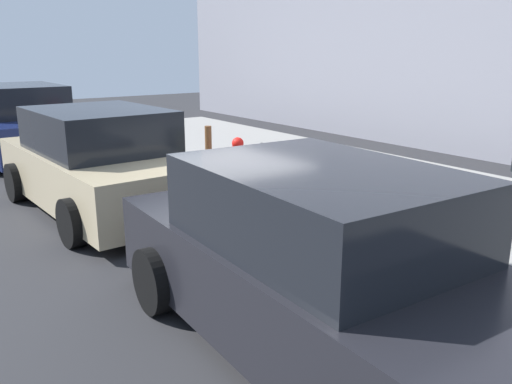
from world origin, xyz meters
TOP-DOWN VIEW (x-y plane):
  - ground_plane at (0.00, 0.00)m, footprint 40.00×40.00m
  - sidewalk_curb at (0.00, -2.50)m, footprint 18.00×5.00m
  - suitcase_black_0 at (-3.23, -0.84)m, footprint 0.51×0.28m
  - suitcase_olive_1 at (-2.74, -0.74)m, footprint 0.37×0.24m
  - suitcase_maroon_2 at (-2.29, -0.73)m, footprint 0.45×0.27m
  - suitcase_red_3 at (-1.81, -0.81)m, footprint 0.44×0.23m
  - suitcase_teal_4 at (-1.37, -0.85)m, footprint 0.35×0.21m
  - suitcase_silver_5 at (-0.92, -0.73)m, footprint 0.46×0.23m
  - suitcase_navy_6 at (-0.42, -0.79)m, footprint 0.44×0.22m
  - fire_hydrant at (0.47, -0.78)m, footprint 0.39×0.21m
  - bollard_post at (1.23, -0.63)m, footprint 0.13×0.13m
  - parked_car_charcoal_0 at (-4.29, 1.66)m, footprint 4.41×2.13m
  - parked_car_beige_1 at (0.65, 1.66)m, footprint 4.34×2.23m
  - parked_car_navy_2 at (5.78, 1.66)m, footprint 4.61×2.12m

SIDE VIEW (x-z plane):
  - ground_plane at x=0.00m, z-range 0.00..0.00m
  - sidewalk_curb at x=0.00m, z-range 0.00..0.14m
  - suitcase_navy_6 at x=-0.42m, z-range 0.01..0.82m
  - suitcase_silver_5 at x=-0.92m, z-range 0.11..0.77m
  - suitcase_teal_4 at x=-1.37m, z-range 0.02..0.92m
  - suitcase_red_3 at x=-1.81m, z-range 0.01..0.94m
  - suitcase_maroon_2 at x=-2.29m, z-range 0.04..0.96m
  - suitcase_olive_1 at x=-2.74m, z-range 0.11..0.89m
  - suitcase_black_0 at x=-3.23m, z-range 0.03..0.99m
  - fire_hydrant at x=0.47m, z-range 0.16..0.95m
  - bollard_post at x=1.23m, z-range 0.14..1.06m
  - parked_car_charcoal_0 at x=-4.29m, z-range -0.05..1.52m
  - parked_car_beige_1 at x=0.65m, z-range -0.05..1.53m
  - parked_car_navy_2 at x=5.78m, z-range -0.05..1.61m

